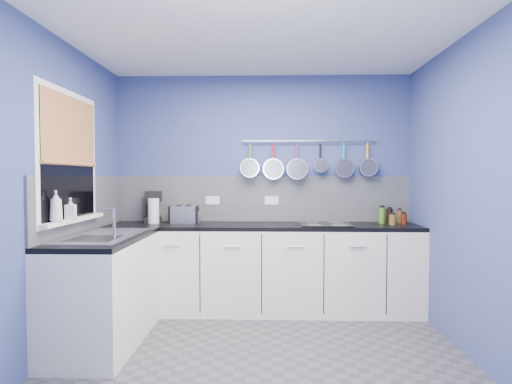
{
  "coord_description": "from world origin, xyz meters",
  "views": [
    {
      "loc": [
        0.06,
        -3.06,
        1.39
      ],
      "look_at": [
        -0.05,
        0.75,
        1.25
      ],
      "focal_mm": 28.98,
      "sensor_mm": 36.0,
      "label": 1
    }
  ],
  "objects_px": {
    "canister": "(195,217)",
    "toaster": "(184,214)",
    "soap_bottle_a": "(56,206)",
    "hob": "(325,224)",
    "paper_towel": "(154,211)",
    "soap_bottle_b": "(71,208)",
    "coffee_maker": "(153,207)"
  },
  "relations": [
    {
      "from": "soap_bottle_b",
      "to": "paper_towel",
      "type": "distance_m",
      "value": 1.11
    },
    {
      "from": "soap_bottle_a",
      "to": "coffee_maker",
      "type": "bearing_deg",
      "value": 75.49
    },
    {
      "from": "canister",
      "to": "toaster",
      "type": "bearing_deg",
      "value": -172.76
    },
    {
      "from": "soap_bottle_a",
      "to": "toaster",
      "type": "height_order",
      "value": "soap_bottle_a"
    },
    {
      "from": "canister",
      "to": "paper_towel",
      "type": "bearing_deg",
      "value": -173.77
    },
    {
      "from": "paper_towel",
      "to": "coffee_maker",
      "type": "bearing_deg",
      "value": 111.11
    },
    {
      "from": "coffee_maker",
      "to": "toaster",
      "type": "relative_size",
      "value": 1.19
    },
    {
      "from": "soap_bottle_a",
      "to": "canister",
      "type": "relative_size",
      "value": 1.96
    },
    {
      "from": "paper_towel",
      "to": "soap_bottle_b",
      "type": "bearing_deg",
      "value": -110.19
    },
    {
      "from": "hob",
      "to": "canister",
      "type": "bearing_deg",
      "value": 173.58
    },
    {
      "from": "soap_bottle_b",
      "to": "paper_towel",
      "type": "height_order",
      "value": "soap_bottle_b"
    },
    {
      "from": "coffee_maker",
      "to": "toaster",
      "type": "bearing_deg",
      "value": -25.66
    },
    {
      "from": "paper_towel",
      "to": "toaster",
      "type": "height_order",
      "value": "paper_towel"
    },
    {
      "from": "canister",
      "to": "hob",
      "type": "height_order",
      "value": "canister"
    },
    {
      "from": "canister",
      "to": "hob",
      "type": "bearing_deg",
      "value": -6.42
    },
    {
      "from": "soap_bottle_b",
      "to": "coffee_maker",
      "type": "xyz_separation_m",
      "value": [
        0.35,
        1.13,
        -0.07
      ]
    },
    {
      "from": "soap_bottle_b",
      "to": "canister",
      "type": "relative_size",
      "value": 1.41
    },
    {
      "from": "toaster",
      "to": "canister",
      "type": "relative_size",
      "value": 2.3
    },
    {
      "from": "soap_bottle_a",
      "to": "hob",
      "type": "xyz_separation_m",
      "value": [
        2.18,
        1.16,
        -0.26
      ]
    },
    {
      "from": "soap_bottle_a",
      "to": "toaster",
      "type": "relative_size",
      "value": 0.85
    },
    {
      "from": "soap_bottle_a",
      "to": "canister",
      "type": "distance_m",
      "value": 1.56
    },
    {
      "from": "paper_towel",
      "to": "coffee_maker",
      "type": "distance_m",
      "value": 0.1
    },
    {
      "from": "coffee_maker",
      "to": "hob",
      "type": "xyz_separation_m",
      "value": [
        1.83,
        -0.19,
        -0.16
      ]
    },
    {
      "from": "soap_bottle_a",
      "to": "soap_bottle_b",
      "type": "height_order",
      "value": "soap_bottle_a"
    },
    {
      "from": "canister",
      "to": "hob",
      "type": "xyz_separation_m",
      "value": [
        1.36,
        -0.15,
        -0.06
      ]
    },
    {
      "from": "paper_towel",
      "to": "canister",
      "type": "height_order",
      "value": "paper_towel"
    },
    {
      "from": "paper_towel",
      "to": "soap_bottle_a",
      "type": "bearing_deg",
      "value": -106.79
    },
    {
      "from": "soap_bottle_b",
      "to": "toaster",
      "type": "relative_size",
      "value": 0.61
    },
    {
      "from": "toaster",
      "to": "canister",
      "type": "xyz_separation_m",
      "value": [
        0.12,
        0.02,
        -0.03
      ]
    },
    {
      "from": "soap_bottle_b",
      "to": "toaster",
      "type": "height_order",
      "value": "soap_bottle_b"
    },
    {
      "from": "paper_towel",
      "to": "hob",
      "type": "xyz_separation_m",
      "value": [
        1.79,
        -0.11,
        -0.13
      ]
    },
    {
      "from": "toaster",
      "to": "canister",
      "type": "distance_m",
      "value": 0.12
    }
  ]
}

